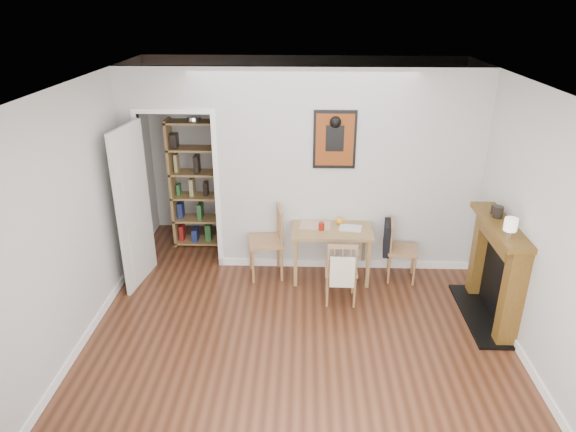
{
  "coord_description": "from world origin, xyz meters",
  "views": [
    {
      "loc": [
        0.04,
        -4.74,
        3.36
      ],
      "look_at": [
        -0.14,
        0.6,
        1.05
      ],
      "focal_mm": 32.0,
      "sensor_mm": 36.0,
      "label": 1
    }
  ],
  "objects_px": {
    "red_glass": "(321,226)",
    "dining_table": "(332,234)",
    "bookshelf": "(199,185)",
    "chair_right": "(401,249)",
    "fireplace": "(497,268)",
    "orange_fruit": "(340,221)",
    "ceramic_jar_a": "(498,212)",
    "chair_left": "(266,242)",
    "chair_front": "(341,270)",
    "mantel_lamp": "(511,226)",
    "notebook": "(350,228)",
    "ceramic_jar_b": "(495,209)"
  },
  "relations": [
    {
      "from": "chair_left",
      "to": "fireplace",
      "type": "xyz_separation_m",
      "value": [
        2.6,
        -0.85,
        0.15
      ]
    },
    {
      "from": "orange_fruit",
      "to": "mantel_lamp",
      "type": "bearing_deg",
      "value": -40.11
    },
    {
      "from": "notebook",
      "to": "chair_right",
      "type": "bearing_deg",
      "value": -2.0
    },
    {
      "from": "orange_fruit",
      "to": "ceramic_jar_a",
      "type": "height_order",
      "value": "ceramic_jar_a"
    },
    {
      "from": "bookshelf",
      "to": "ceramic_jar_a",
      "type": "distance_m",
      "value": 3.93
    },
    {
      "from": "dining_table",
      "to": "notebook",
      "type": "xyz_separation_m",
      "value": [
        0.23,
        -0.01,
        0.09
      ]
    },
    {
      "from": "bookshelf",
      "to": "mantel_lamp",
      "type": "distance_m",
      "value": 4.11
    },
    {
      "from": "dining_table",
      "to": "chair_front",
      "type": "height_order",
      "value": "chair_front"
    },
    {
      "from": "red_glass",
      "to": "notebook",
      "type": "height_order",
      "value": "red_glass"
    },
    {
      "from": "notebook",
      "to": "ceramic_jar_a",
      "type": "height_order",
      "value": "ceramic_jar_a"
    },
    {
      "from": "chair_right",
      "to": "orange_fruit",
      "type": "bearing_deg",
      "value": 168.65
    },
    {
      "from": "fireplace",
      "to": "orange_fruit",
      "type": "distance_m",
      "value": 1.93
    },
    {
      "from": "chair_left",
      "to": "orange_fruit",
      "type": "height_order",
      "value": "chair_left"
    },
    {
      "from": "red_glass",
      "to": "dining_table",
      "type": "bearing_deg",
      "value": 22.49
    },
    {
      "from": "orange_fruit",
      "to": "mantel_lamp",
      "type": "distance_m",
      "value": 2.13
    },
    {
      "from": "dining_table",
      "to": "chair_left",
      "type": "xyz_separation_m",
      "value": [
        -0.83,
        -0.0,
        -0.13
      ]
    },
    {
      "from": "mantel_lamp",
      "to": "ceramic_jar_b",
      "type": "height_order",
      "value": "mantel_lamp"
    },
    {
      "from": "fireplace",
      "to": "red_glass",
      "type": "distance_m",
      "value": 2.06
    },
    {
      "from": "fireplace",
      "to": "orange_fruit",
      "type": "height_order",
      "value": "fireplace"
    },
    {
      "from": "orange_fruit",
      "to": "mantel_lamp",
      "type": "height_order",
      "value": "mantel_lamp"
    },
    {
      "from": "mantel_lamp",
      "to": "red_glass",
      "type": "bearing_deg",
      "value": 147.72
    },
    {
      "from": "chair_left",
      "to": "ceramic_jar_b",
      "type": "height_order",
      "value": "ceramic_jar_b"
    },
    {
      "from": "chair_front",
      "to": "orange_fruit",
      "type": "relative_size",
      "value": 9.68
    },
    {
      "from": "dining_table",
      "to": "red_glass",
      "type": "bearing_deg",
      "value": -157.51
    },
    {
      "from": "orange_fruit",
      "to": "mantel_lamp",
      "type": "relative_size",
      "value": 0.42
    },
    {
      "from": "chair_front",
      "to": "red_glass",
      "type": "height_order",
      "value": "chair_front"
    },
    {
      "from": "chair_right",
      "to": "bookshelf",
      "type": "xyz_separation_m",
      "value": [
        -2.72,
        0.93,
        0.49
      ]
    },
    {
      "from": "dining_table",
      "to": "orange_fruit",
      "type": "bearing_deg",
      "value": 50.59
    },
    {
      "from": "red_glass",
      "to": "chair_front",
      "type": "bearing_deg",
      "value": -66.78
    },
    {
      "from": "notebook",
      "to": "ceramic_jar_a",
      "type": "bearing_deg",
      "value": -25.05
    },
    {
      "from": "bookshelf",
      "to": "fireplace",
      "type": "distance_m",
      "value": 4.02
    },
    {
      "from": "bookshelf",
      "to": "ceramic_jar_a",
      "type": "xyz_separation_m",
      "value": [
        3.57,
        -1.61,
        0.32
      ]
    },
    {
      "from": "chair_left",
      "to": "chair_right",
      "type": "bearing_deg",
      "value": -0.95
    },
    {
      "from": "chair_left",
      "to": "fireplace",
      "type": "height_order",
      "value": "fireplace"
    },
    {
      "from": "dining_table",
      "to": "mantel_lamp",
      "type": "distance_m",
      "value": 2.17
    },
    {
      "from": "mantel_lamp",
      "to": "ceramic_jar_a",
      "type": "bearing_deg",
      "value": 83.55
    },
    {
      "from": "chair_right",
      "to": "ceramic_jar_a",
      "type": "bearing_deg",
      "value": -38.59
    },
    {
      "from": "mantel_lamp",
      "to": "chair_right",
      "type": "bearing_deg",
      "value": 124.26
    },
    {
      "from": "fireplace",
      "to": "ceramic_jar_b",
      "type": "distance_m",
      "value": 0.65
    },
    {
      "from": "chair_right",
      "to": "ceramic_jar_a",
      "type": "distance_m",
      "value": 1.36
    },
    {
      "from": "mantel_lamp",
      "to": "ceramic_jar_a",
      "type": "height_order",
      "value": "mantel_lamp"
    },
    {
      "from": "ceramic_jar_a",
      "to": "red_glass",
      "type": "bearing_deg",
      "value": 160.68
    },
    {
      "from": "dining_table",
      "to": "bookshelf",
      "type": "distance_m",
      "value": 2.07
    },
    {
      "from": "chair_left",
      "to": "chair_front",
      "type": "xyz_separation_m",
      "value": [
        0.92,
        -0.58,
        -0.06
      ]
    },
    {
      "from": "chair_left",
      "to": "chair_front",
      "type": "distance_m",
      "value": 1.09
    },
    {
      "from": "bookshelf",
      "to": "ceramic_jar_b",
      "type": "xyz_separation_m",
      "value": [
        3.57,
        -1.5,
        0.3
      ]
    },
    {
      "from": "notebook",
      "to": "dining_table",
      "type": "bearing_deg",
      "value": 178.61
    },
    {
      "from": "bookshelf",
      "to": "chair_right",
      "type": "bearing_deg",
      "value": -18.97
    },
    {
      "from": "bookshelf",
      "to": "red_glass",
      "type": "xyz_separation_m",
      "value": [
        1.71,
        -0.96,
        -0.18
      ]
    },
    {
      "from": "dining_table",
      "to": "notebook",
      "type": "bearing_deg",
      "value": -1.39
    }
  ]
}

